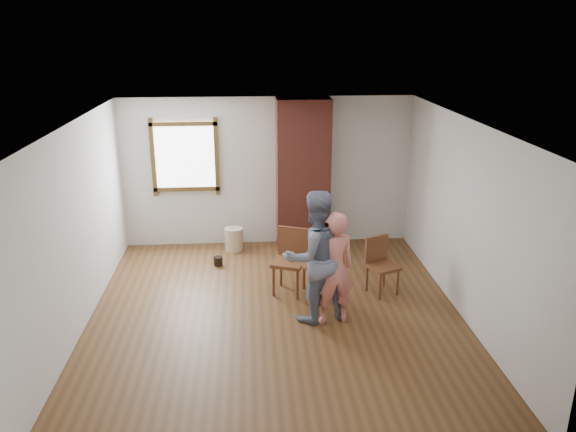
# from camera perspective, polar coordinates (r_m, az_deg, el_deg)

# --- Properties ---
(ground) EXTENTS (5.50, 5.50, 0.00)m
(ground) POSITION_cam_1_polar(r_m,az_deg,el_deg) (7.71, -1.21, -10.09)
(ground) COLOR brown
(ground) RESTS_ON ground
(room_shell) EXTENTS (5.04, 5.52, 2.62)m
(room_shell) POSITION_cam_1_polar(r_m,az_deg,el_deg) (7.60, -1.97, 4.18)
(room_shell) COLOR silver
(room_shell) RESTS_ON ground
(brick_chimney) EXTENTS (0.90, 0.50, 2.60)m
(brick_chimney) POSITION_cam_1_polar(r_m,az_deg,el_deg) (9.60, 1.53, 4.18)
(brick_chimney) COLOR brown
(brick_chimney) RESTS_ON ground
(stoneware_crock) EXTENTS (0.33, 0.33, 0.41)m
(stoneware_crock) POSITION_cam_1_polar(r_m,az_deg,el_deg) (9.80, -5.51, -2.34)
(stoneware_crock) COLOR #C9B791
(stoneware_crock) RESTS_ON ground
(dark_pot) EXTENTS (0.16, 0.16, 0.15)m
(dark_pot) POSITION_cam_1_polar(r_m,az_deg,el_deg) (9.26, -7.11, -4.56)
(dark_pot) COLOR black
(dark_pot) RESTS_ON ground
(dining_chair_left) EXTENTS (0.57, 0.57, 0.95)m
(dining_chair_left) POSITION_cam_1_polar(r_m,az_deg,el_deg) (8.18, 0.25, -4.16)
(dining_chair_left) COLOR brown
(dining_chair_left) RESTS_ON ground
(dining_chair_right) EXTENTS (0.52, 0.52, 0.84)m
(dining_chair_right) POSITION_cam_1_polar(r_m,az_deg,el_deg) (8.28, 9.36, -4.62)
(dining_chair_right) COLOR brown
(dining_chair_right) RESTS_ON ground
(side_table) EXTENTS (0.40, 0.40, 0.60)m
(side_table) POSITION_cam_1_polar(r_m,az_deg,el_deg) (7.88, 2.83, -6.15)
(side_table) COLOR brown
(side_table) RESTS_ON ground
(cake_plate) EXTENTS (0.18, 0.18, 0.01)m
(cake_plate) POSITION_cam_1_polar(r_m,az_deg,el_deg) (7.80, 2.86, -4.81)
(cake_plate) COLOR white
(cake_plate) RESTS_ON side_table
(cake_slice) EXTENTS (0.08, 0.07, 0.06)m
(cake_slice) POSITION_cam_1_polar(r_m,az_deg,el_deg) (7.79, 2.94, -4.58)
(cake_slice) COLOR silver
(cake_slice) RESTS_ON cake_plate
(man) EXTENTS (1.03, 0.91, 1.78)m
(man) POSITION_cam_1_polar(r_m,az_deg,el_deg) (7.28, 2.73, -4.14)
(man) COLOR #16203D
(man) RESTS_ON ground
(person_pink) EXTENTS (0.62, 0.47, 1.53)m
(person_pink) POSITION_cam_1_polar(r_m,az_deg,el_deg) (7.25, 4.64, -5.34)
(person_pink) COLOR #DD7C6E
(person_pink) RESTS_ON ground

